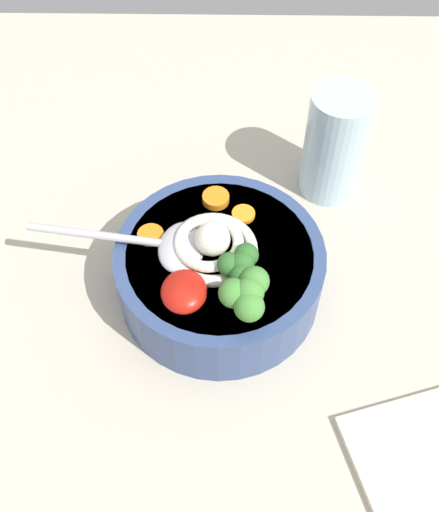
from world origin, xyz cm
name	(u,v)px	position (x,y,z in cm)	size (l,w,h in cm)	color
table_slab	(201,297)	(0.00, 0.00, 1.39)	(98.19, 98.19, 2.77)	#BCB29E
soup_bowl	(220,275)	(0.39, 1.92, 6.13)	(20.13, 20.13, 6.49)	#334775
noodle_pile	(212,245)	(-0.03, 1.19, 10.43)	(9.29, 9.11, 3.73)	silver
soup_spoon	(168,244)	(-0.32, -2.94, 10.06)	(6.57, 17.51, 1.60)	#B7B7BC
chili_sauce_dollop	(184,292)	(5.05, -1.13, 10.29)	(4.57, 4.11, 2.06)	#B2190F
broccoli_floret_right	(240,265)	(2.91, 3.77, 11.42)	(4.36, 3.75, 3.45)	#7A9E60
broccoli_floret_rear	(247,294)	(6.16, 4.30, 11.81)	(5.14, 4.42, 4.06)	#7A9E60
carrot_slice_extra_b	(151,235)	(-1.83, -4.68, 9.50)	(2.53, 2.53, 0.47)	orange
carrot_slice_beside_noodles	(216,198)	(-6.43, 1.45, 9.65)	(2.68, 2.68, 0.78)	orange
carrot_slice_near_spoon	(243,214)	(-4.57, 4.19, 9.47)	(2.29, 2.29, 0.42)	orange
drinking_glass	(335,144)	(-14.75, 14.16, 9.26)	(6.72, 6.72, 12.97)	silver
folded_napkin	(436,476)	(18.52, 20.35, 3.17)	(13.92, 12.63, 0.80)	beige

